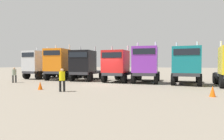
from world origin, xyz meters
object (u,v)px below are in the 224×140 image
semi_truck_purple (146,65)px  traffic_cone_far (40,86)px  visitor_in_hivis (62,78)px  traffic_cone_near (213,91)px  semi_truck_black (85,65)px  semi_truck_red (118,66)px  semi_truck_orange (60,64)px  semi_truck_silver (39,65)px  semi_truck_teal (186,65)px  visitor_with_camera (14,74)px

semi_truck_purple → traffic_cone_far: bearing=-44.1°
visitor_in_hivis → traffic_cone_near: 9.73m
semi_truck_black → traffic_cone_far: size_ratio=10.77×
semi_truck_red → semi_truck_purple: bearing=91.1°
semi_truck_orange → semi_truck_red: size_ratio=1.04×
semi_truck_orange → semi_truck_silver: bearing=-105.0°
semi_truck_teal → traffic_cone_far: bearing=-51.4°
semi_truck_silver → semi_truck_teal: (18.30, 0.01, 0.01)m
semi_truck_silver → visitor_with_camera: semi_truck_silver is taller
visitor_with_camera → traffic_cone_far: 7.11m
semi_truck_purple → visitor_in_hivis: (-4.06, -8.37, -0.95)m
visitor_with_camera → traffic_cone_near: size_ratio=2.48×
semi_truck_purple → traffic_cone_near: (5.47, -6.51, -1.57)m
semi_truck_teal → visitor_with_camera: bearing=-72.7°
visitor_with_camera → semi_truck_teal: bearing=-110.9°
visitor_with_camera → traffic_cone_far: visitor_with_camera is taller
visitor_with_camera → semi_truck_silver: bearing=-20.3°
semi_truck_silver → semi_truck_black: (7.17, -0.06, -0.03)m
semi_truck_black → semi_truck_red: 4.19m
semi_truck_black → visitor_with_camera: semi_truck_black is taller
semi_truck_silver → semi_truck_red: (11.36, -0.11, -0.11)m
semi_truck_red → visitor_with_camera: (-9.69, -5.06, -0.83)m
semi_truck_orange → visitor_with_camera: 5.34m
traffic_cone_far → traffic_cone_near: bearing=8.0°
visitor_in_hivis → traffic_cone_far: visitor_in_hivis is taller
semi_truck_red → semi_truck_silver: bearing=-92.0°
traffic_cone_far → semi_truck_red: bearing=67.9°
semi_truck_purple → visitor_with_camera: semi_truck_purple is taller
visitor_in_hivis → semi_truck_silver: bearing=30.3°
semi_truck_red → traffic_cone_near: semi_truck_red is taller
semi_truck_teal → visitor_with_camera: semi_truck_teal is taller
semi_truck_teal → traffic_cone_near: 6.86m
semi_truck_red → visitor_in_hivis: (-1.03, -8.24, -0.81)m
semi_truck_silver → traffic_cone_near: size_ratio=9.79×
visitor_with_camera → semi_truck_orange: bearing=-61.2°
semi_truck_red → visitor_in_hivis: bearing=-8.6°
visitor_in_hivis → semi_truck_teal: bearing=-64.4°
traffic_cone_near → semi_truck_purple: bearing=130.0°
semi_truck_orange → semi_truck_purple: (10.68, 0.38, -0.06)m
semi_truck_orange → semi_truck_purple: size_ratio=1.06×
semi_truck_orange → semi_truck_teal: 14.59m
semi_truck_silver → traffic_cone_near: (19.86, -6.48, -1.55)m
semi_truck_orange → visitor_in_hivis: (6.61, -8.00, -1.02)m
semi_truck_silver → traffic_cone_far: (8.10, -8.13, -1.56)m
semi_truck_silver → semi_truck_red: bearing=91.8°
semi_truck_silver → semi_truck_teal: bearing=92.4°
semi_truck_black → visitor_with_camera: (-5.50, -5.11, -0.91)m
semi_truck_teal → traffic_cone_far: 13.14m
semi_truck_silver → semi_truck_purple: (14.39, 0.03, 0.03)m
visitor_with_camera → traffic_cone_near: bearing=-132.3°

